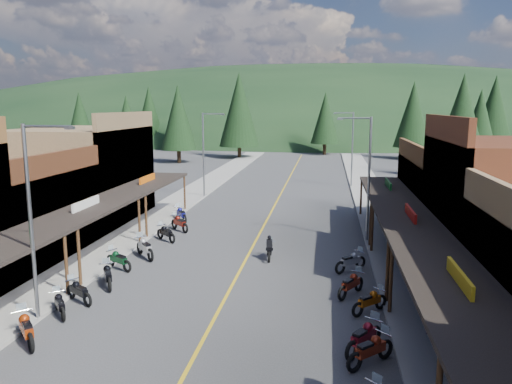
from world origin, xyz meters
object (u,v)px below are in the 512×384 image
at_px(bike_east_4, 371,349).
at_px(streetlight_0, 33,214).
at_px(bike_west_5, 60,304).
at_px(bike_west_12, 181,213).
at_px(shop_east_3, 464,197).
at_px(pine_8, 127,126).
at_px(shop_west_3, 83,175).
at_px(streetlight_1, 205,151).
at_px(pine_5, 494,109).
at_px(pedestrian_east_b, 380,208).
at_px(bike_west_10, 166,232).
at_px(bike_east_6, 370,300).
at_px(bike_west_11, 179,222).
at_px(pine_4, 413,114).
at_px(pine_2, 239,110).
at_px(pine_11, 462,118).
at_px(bike_west_4, 26,328).
at_px(bike_east_5, 364,336).
at_px(bike_west_7, 108,275).
at_px(bike_east_8, 351,260).
at_px(pine_9, 480,123).
at_px(bike_east_7, 351,283).
at_px(streetlight_3, 351,146).
at_px(streetlight_2, 367,173).
at_px(bike_west_6, 79,291).
at_px(shop_west_2, 3,215).
at_px(pine_1, 178,113).
at_px(pine_0, 80,118).
at_px(pine_3, 325,118).
at_px(pine_10, 178,118).
at_px(pine_7, 149,112).
at_px(bike_west_8, 118,259).
at_px(pedestrian_east_a, 431,309).
at_px(bike_west_9, 145,247).
at_px(rider_on_bike, 270,249).

bearing_deg(bike_east_4, streetlight_0, -141.22).
distance_m(bike_west_5, bike_west_12, 17.30).
relative_size(shop_east_3, pine_8, 1.09).
bearing_deg(shop_west_3, bike_east_4, -43.82).
xyz_separation_m(streetlight_1, pine_5, (40.95, 50.00, 3.53)).
bearing_deg(pedestrian_east_b, bike_west_10, -8.61).
relative_size(pine_8, bike_east_6, 5.01).
bearing_deg(bike_west_11, pine_4, 19.56).
xyz_separation_m(pine_2, pine_11, (30.00, -20.00, -0.80)).
xyz_separation_m(bike_west_4, bike_east_5, (12.24, 1.09, -0.01)).
bearing_deg(bike_west_7, bike_east_8, -11.52).
distance_m(pine_9, bike_east_8, 47.03).
distance_m(streetlight_1, bike_east_7, 26.94).
bearing_deg(bike_east_4, streetlight_3, 135.03).
distance_m(streetlight_2, bike_east_8, 7.21).
bearing_deg(streetlight_0, bike_east_5, -3.82).
height_order(pine_2, bike_west_6, pine_2).
relative_size(bike_east_5, bike_east_6, 1.12).
height_order(shop_west_2, pine_1, pine_1).
bearing_deg(bike_west_5, streetlight_0, -171.03).
xyz_separation_m(pine_0, bike_west_6, (33.66, -66.01, -5.91)).
relative_size(pine_5, bike_west_4, 6.18).
xyz_separation_m(pine_3, bike_east_4, (2.05, -73.74, -5.87)).
xyz_separation_m(streetlight_3, bike_west_4, (-13.30, -37.95, -3.81)).
height_order(pine_10, pedestrian_east_b, pine_10).
height_order(pine_7, bike_west_7, pine_7).
relative_size(pine_10, bike_west_6, 5.79).
height_order(pine_1, bike_west_8, pine_1).
relative_size(pine_1, pine_11, 1.01).
bearing_deg(pedestrian_east_a, bike_west_11, -125.66).
bearing_deg(pedestrian_east_b, shop_west_3, -29.62).
xyz_separation_m(shop_east_3, bike_west_7, (-19.68, -13.22, -1.93)).
height_order(pine_5, bike_east_4, pine_5).
relative_size(pine_0, pine_10, 0.95).
bearing_deg(bike_west_9, shop_west_2, 146.18).
height_order(shop_west_2, pine_5, pine_5).
distance_m(bike_west_6, bike_east_7, 12.28).
height_order(streetlight_0, pine_7, pine_7).
height_order(bike_west_8, bike_west_11, bike_west_11).
bearing_deg(pine_8, bike_east_5, -59.24).
bearing_deg(streetlight_2, bike_west_12, 163.83).
xyz_separation_m(pine_8, pedestrian_east_a, (30.48, -45.19, -4.89)).
distance_m(pine_9, rider_on_bike, 47.59).
relative_size(streetlight_1, bike_west_6, 3.99).
xyz_separation_m(bike_west_12, bike_east_5, (12.25, -18.72, 0.00)).
bearing_deg(bike_east_8, pedestrian_east_a, -23.02).
bearing_deg(streetlight_2, bike_east_6, -92.92).
distance_m(streetlight_0, bike_west_9, 9.61).
bearing_deg(bike_east_8, pedestrian_east_b, 123.93).
distance_m(bike_west_5, bike_west_6, 1.43).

